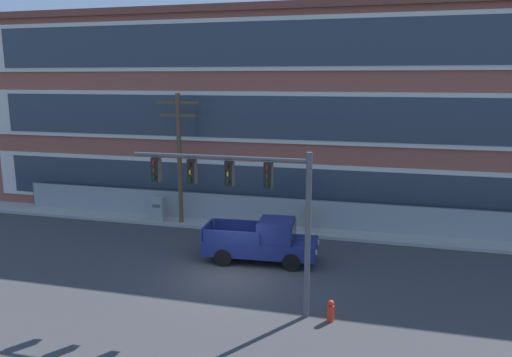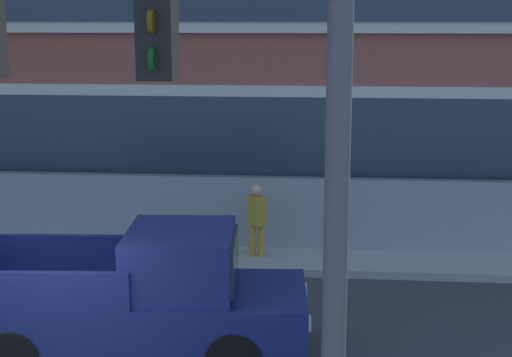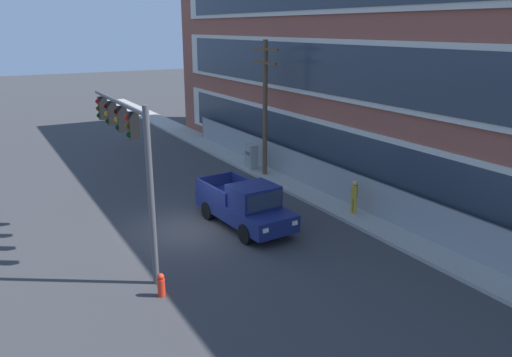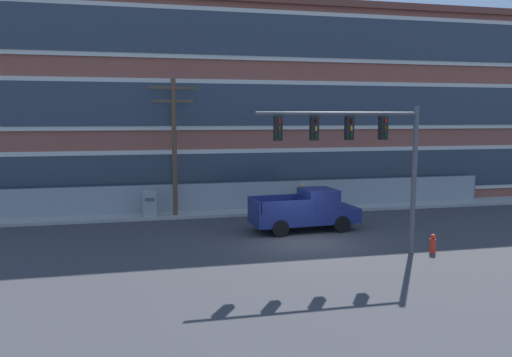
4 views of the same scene
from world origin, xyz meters
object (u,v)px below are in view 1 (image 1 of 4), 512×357
utility_pole_near_corner (179,153)px  pickup_truck_navy (263,242)px  fire_hydrant (331,311)px  pedestrian_near_cabinet (308,216)px  electrical_cabinet (159,210)px  traffic_signal_mast (244,191)px

utility_pole_near_corner → pickup_truck_navy: bearing=-36.7°
pickup_truck_navy → fire_hydrant: (3.70, -5.03, -0.57)m
fire_hydrant → pedestrian_near_cabinet: bearing=103.7°
pedestrian_near_cabinet → electrical_cabinet: bearing=-177.6°
traffic_signal_mast → pedestrian_near_cabinet: bearing=85.4°
utility_pole_near_corner → pedestrian_near_cabinet: 8.02m
pedestrian_near_cabinet → fire_hydrant: 10.10m
pedestrian_near_cabinet → fire_hydrant: (2.38, -9.79, -0.59)m
utility_pole_near_corner → electrical_cabinet: 3.69m
traffic_signal_mast → pickup_truck_navy: (-0.54, 4.90, -3.50)m
electrical_cabinet → traffic_signal_mast: bearing=-49.6°
fire_hydrant → electrical_cabinet: bearing=139.6°
pickup_truck_navy → electrical_cabinet: (-7.39, 4.41, -0.16)m
traffic_signal_mast → electrical_cabinet: (-7.93, 9.31, -3.66)m
traffic_signal_mast → fire_hydrant: bearing=-2.3°
pickup_truck_navy → electrical_cabinet: bearing=149.2°
traffic_signal_mast → electrical_cabinet: 12.77m
utility_pole_near_corner → traffic_signal_mast: bearing=-55.1°
traffic_signal_mast → pickup_truck_navy: traffic_signal_mast is taller
pickup_truck_navy → utility_pole_near_corner: utility_pole_near_corner is taller
traffic_signal_mast → fire_hydrant: traffic_signal_mast is taller
traffic_signal_mast → pedestrian_near_cabinet: (0.78, 9.67, -3.48)m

